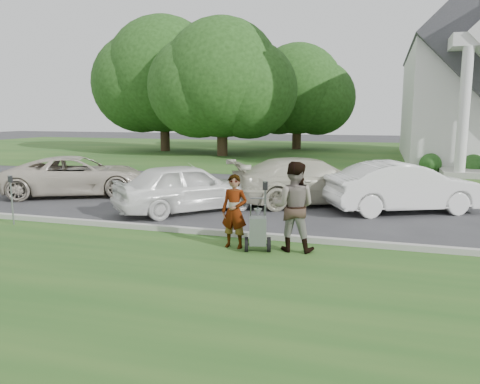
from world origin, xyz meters
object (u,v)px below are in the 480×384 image
at_px(striping_cart, 258,232).
at_px(car_b, 187,187).
at_px(tree_left, 222,84).
at_px(person_left, 234,212).
at_px(tree_back, 297,93).
at_px(person_right, 294,207).
at_px(parking_meter_near, 265,204).
at_px(tree_far, 163,80).
at_px(car_c, 309,181).
at_px(car_a, 78,176).
at_px(car_d, 404,187).
at_px(parking_meter_far, 11,194).

relative_size(striping_cart, car_b, 0.27).
relative_size(tree_left, person_left, 6.43).
height_order(tree_back, person_right, tree_back).
bearing_deg(car_b, person_left, 170.79).
distance_m(parking_meter_near, car_b, 4.22).
height_order(tree_left, car_b, tree_left).
relative_size(tree_back, parking_meter_near, 6.57).
xyz_separation_m(tree_left, tree_far, (-6.00, 3.00, 0.58)).
height_order(person_right, car_c, person_right).
xyz_separation_m(tree_back, car_c, (4.80, -24.54, -3.96)).
bearing_deg(car_a, tree_left, -24.89).
bearing_deg(parking_meter_near, car_c, 87.46).
bearing_deg(car_d, parking_meter_far, 89.97).
height_order(striping_cart, car_d, car_d).
height_order(parking_meter_far, car_b, car_b).
distance_m(tree_left, person_left, 24.12).
xyz_separation_m(person_left, car_c, (0.79, 5.81, -0.05)).
bearing_deg(parking_meter_near, person_right, -30.73).
relative_size(tree_back, parking_meter_far, 7.04).
bearing_deg(person_left, striping_cart, -8.50).
distance_m(tree_left, car_c, 19.23).
distance_m(tree_far, car_c, 25.00).
distance_m(car_a, car_d, 11.45).
height_order(striping_cart, person_right, person_right).
height_order(tree_far, car_c, tree_far).
bearing_deg(person_left, car_a, 151.74).
relative_size(striping_cart, parking_meter_far, 0.88).
bearing_deg(tree_far, car_a, -72.68).
bearing_deg(person_left, parking_meter_far, -178.41).
distance_m(car_c, car_d, 3.05).
distance_m(tree_back, car_d, 26.55).
bearing_deg(car_c, tree_left, -4.31).
bearing_deg(tree_far, tree_left, -26.56).
xyz_separation_m(person_left, car_a, (-7.66, 4.99, -0.10)).
distance_m(car_a, car_c, 8.49).
bearing_deg(person_left, parking_meter_near, 51.87).
bearing_deg(tree_left, person_left, -70.29).
bearing_deg(car_a, striping_cart, -147.93).
height_order(parking_meter_near, car_d, car_d).
xyz_separation_m(tree_left, striping_cart, (8.58, -22.48, -4.66)).
bearing_deg(car_b, car_a, 25.88).
bearing_deg(tree_far, tree_back, 26.56).
distance_m(tree_left, car_b, 20.18).
bearing_deg(person_left, tree_far, 123.75).
bearing_deg(parking_meter_near, car_d, 55.39).
distance_m(striping_cart, parking_meter_far, 7.02).
distance_m(tree_back, person_left, 30.86).
distance_m(tree_left, car_d, 21.20).
bearing_deg(parking_meter_far, parking_meter_near, 1.96).
bearing_deg(car_d, striping_cart, 123.55).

